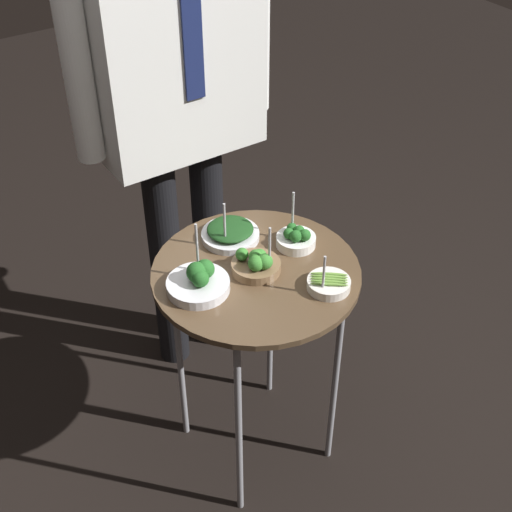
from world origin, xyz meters
The scene contains 8 objects.
ground_plane centered at (0.00, 0.00, 0.00)m, with size 8.00×8.00×0.00m, color black.
serving_cart centered at (0.00, 0.00, 0.69)m, with size 0.58×0.58×0.76m.
bowl_broccoli_back_right centered at (0.00, 0.00, 0.79)m, with size 0.14×0.14×0.16m.
bowl_spinach_mid_right centered at (0.02, 0.16, 0.78)m, with size 0.17×0.17×0.15m.
bowl_broccoli_front_right centered at (-0.17, 0.02, 0.79)m, with size 0.17×0.17×0.18m.
bowl_asparagus_mid_left centered at (0.12, -0.17, 0.78)m, with size 0.12×0.12×0.13m.
bowl_broccoli_front_left centered at (0.16, 0.03, 0.79)m, with size 0.11×0.11×0.16m.
waiter_figure centered at (0.06, 0.52, 1.13)m, with size 0.66×0.25×1.78m.
Camera 1 is at (-0.83, -1.25, 2.00)m, focal length 50.00 mm.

